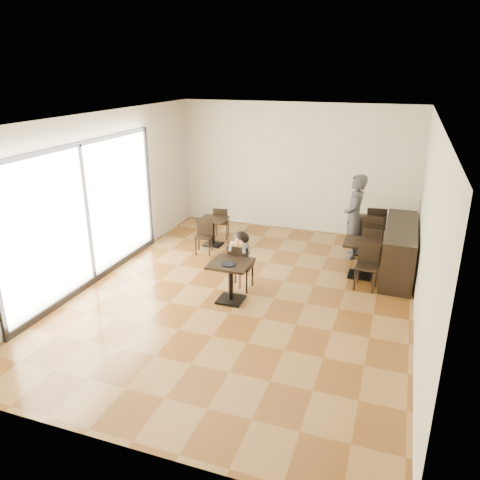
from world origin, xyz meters
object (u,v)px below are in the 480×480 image
at_px(cafe_table_back, 366,236).
at_px(chair_back_b, 371,242).
at_px(child_table, 231,282).
at_px(cafe_table_mid, 361,259).
at_px(chair_mid_a, 371,247).
at_px(cafe_table_left, 213,232).
at_px(chair_back_a, 375,226).
at_px(child_chair, 241,266).
at_px(chair_left_b, 204,237).
at_px(chair_left_a, 222,222).
at_px(child, 241,261).
at_px(adult_patron, 354,217).
at_px(chair_mid_b, 366,267).

height_order(cafe_table_back, chair_back_b, chair_back_b).
relative_size(child_table, chair_back_b, 0.77).
relative_size(cafe_table_mid, chair_mid_a, 0.83).
relative_size(cafe_table_left, chair_mid_a, 0.74).
xyz_separation_m(cafe_table_left, chair_back_b, (3.60, 0.11, 0.16)).
bearing_deg(chair_back_a, child_chair, 50.24).
bearing_deg(child_chair, cafe_table_left, -54.81).
bearing_deg(chair_left_b, chair_left_a, 77.95).
distance_m(child_chair, child, 0.12).
distance_m(chair_left_b, chair_back_a, 4.01).
relative_size(child_chair, chair_mid_a, 1.02).
xyz_separation_m(adult_patron, chair_back_a, (0.42, 0.85, -0.44)).
xyz_separation_m(child_table, chair_left_a, (-1.39, 3.07, 0.02)).
distance_m(chair_mid_b, chair_back_b, 1.30).
bearing_deg(chair_back_a, chair_back_b, 85.18).
distance_m(chair_mid_b, chair_back_a, 2.40).
height_order(cafe_table_back, chair_mid_a, chair_mid_a).
height_order(child_table, cafe_table_mid, child_table).
distance_m(cafe_table_mid, cafe_table_left, 3.53).
relative_size(adult_patron, cafe_table_back, 2.29).
xyz_separation_m(chair_mid_a, chair_left_b, (-3.63, -0.47, -0.05)).
xyz_separation_m(cafe_table_back, chair_back_a, (0.16, 0.55, 0.08)).
bearing_deg(chair_mid_a, adult_patron, -40.92).
bearing_deg(chair_mid_a, chair_left_b, 11.76).
xyz_separation_m(child_table, chair_left_b, (-1.39, 1.97, 0.02)).
bearing_deg(chair_back_b, chair_mid_b, -93.93).
distance_m(cafe_table_mid, chair_back_b, 0.77).
bearing_deg(chair_back_a, cafe_table_back, 68.53).
relative_size(cafe_table_left, chair_back_b, 0.67).
bearing_deg(chair_left_b, child_chair, -57.65).
xyz_separation_m(child_table, chair_mid_a, (2.24, 2.43, 0.07)).
relative_size(cafe_table_mid, chair_left_a, 0.93).
height_order(cafe_table_mid, chair_left_b, chair_left_b).
bearing_deg(child_table, chair_back_b, 49.80).
height_order(cafe_table_left, cafe_table_back, cafe_table_back).
distance_m(child_chair, chair_left_b, 1.98).
bearing_deg(cafe_table_left, chair_mid_b, -18.08).
bearing_deg(cafe_table_back, chair_mid_a, -76.09).
relative_size(child, cafe_table_mid, 1.54).
distance_m(chair_mid_b, chair_left_b, 3.68).
bearing_deg(cafe_table_left, chair_back_b, 1.77).
bearing_deg(chair_mid_a, chair_left_a, -5.48).
bearing_deg(chair_left_a, child, 106.80).
bearing_deg(child, cafe_table_mid, 32.50).
bearing_deg(child_chair, child_table, 90.00).
relative_size(cafe_table_back, chair_back_b, 0.83).
bearing_deg(chair_left_a, cafe_table_left, 77.95).
bearing_deg(adult_patron, cafe_table_mid, 11.44).
height_order(child_table, chair_mid_b, chair_mid_b).
height_order(cafe_table_mid, chair_left_a, chair_left_a).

